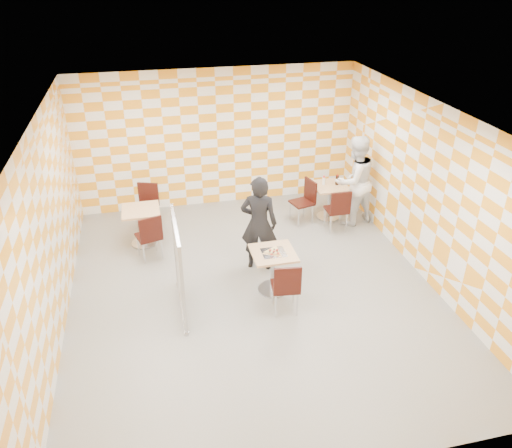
# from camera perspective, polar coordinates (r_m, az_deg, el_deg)

# --- Properties ---
(room_shell) EXTENTS (7.00, 7.00, 7.00)m
(room_shell) POSITION_cam_1_polar(r_m,az_deg,el_deg) (8.21, -1.22, 3.19)
(room_shell) COLOR gray
(room_shell) RESTS_ON ground
(main_table) EXTENTS (0.70, 0.70, 0.75)m
(main_table) POSITION_cam_1_polar(r_m,az_deg,el_deg) (8.23, 1.96, -4.65)
(main_table) COLOR tan
(main_table) RESTS_ON ground
(second_table) EXTENTS (0.70, 0.70, 0.75)m
(second_table) POSITION_cam_1_polar(r_m,az_deg,el_deg) (10.66, 8.40, 3.22)
(second_table) COLOR tan
(second_table) RESTS_ON ground
(empty_table) EXTENTS (0.70, 0.70, 0.75)m
(empty_table) POSITION_cam_1_polar(r_m,az_deg,el_deg) (9.80, -12.91, 0.39)
(empty_table) COLOR tan
(empty_table) RESTS_ON ground
(chair_main_front) EXTENTS (0.47, 0.48, 0.92)m
(chair_main_front) POSITION_cam_1_polar(r_m,az_deg,el_deg) (7.71, 3.48, -6.97)
(chair_main_front) COLOR black
(chair_main_front) RESTS_ON ground
(chair_second_front) EXTENTS (0.42, 0.43, 0.92)m
(chair_second_front) POSITION_cam_1_polar(r_m,az_deg,el_deg) (10.10, 9.40, 1.86)
(chair_second_front) COLOR black
(chair_second_front) RESTS_ON ground
(chair_second_side) EXTENTS (0.52, 0.52, 0.92)m
(chair_second_side) POSITION_cam_1_polar(r_m,az_deg,el_deg) (10.42, 5.71, 3.00)
(chair_second_side) COLOR black
(chair_second_side) RESTS_ON ground
(chair_empty_near) EXTENTS (0.52, 0.53, 0.92)m
(chair_empty_near) POSITION_cam_1_polar(r_m,az_deg,el_deg) (9.22, -12.04, -1.13)
(chair_empty_near) COLOR black
(chair_empty_near) RESTS_ON ground
(chair_empty_far) EXTENTS (0.53, 0.54, 0.92)m
(chair_empty_far) POSITION_cam_1_polar(r_m,az_deg,el_deg) (10.43, -12.28, 2.47)
(chair_empty_far) COLOR black
(chair_empty_far) RESTS_ON ground
(partition) EXTENTS (0.08, 1.38, 1.55)m
(partition) POSITION_cam_1_polar(r_m,az_deg,el_deg) (7.74, -8.82, -4.90)
(partition) COLOR white
(partition) RESTS_ON ground
(man_dark) EXTENTS (0.75, 0.61, 1.76)m
(man_dark) POSITION_cam_1_polar(r_m,az_deg,el_deg) (8.66, 0.33, 0.05)
(man_dark) COLOR black
(man_dark) RESTS_ON ground
(man_white) EXTENTS (1.09, 0.95, 1.89)m
(man_white) POSITION_cam_1_polar(r_m,az_deg,el_deg) (10.37, 11.17, 4.88)
(man_white) COLOR white
(man_white) RESTS_ON ground
(pizza_on_foil) EXTENTS (0.40, 0.40, 0.04)m
(pizza_on_foil) POSITION_cam_1_polar(r_m,az_deg,el_deg) (8.08, 2.02, -3.18)
(pizza_on_foil) COLOR silver
(pizza_on_foil) RESTS_ON main_table
(sport_bottle) EXTENTS (0.06, 0.06, 0.20)m
(sport_bottle) POSITION_cam_1_polar(r_m,az_deg,el_deg) (10.53, 7.74, 4.92)
(sport_bottle) COLOR white
(sport_bottle) RESTS_ON second_table
(soda_bottle) EXTENTS (0.07, 0.07, 0.23)m
(soda_bottle) POSITION_cam_1_polar(r_m,az_deg,el_deg) (10.57, 9.26, 4.98)
(soda_bottle) COLOR black
(soda_bottle) RESTS_ON second_table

